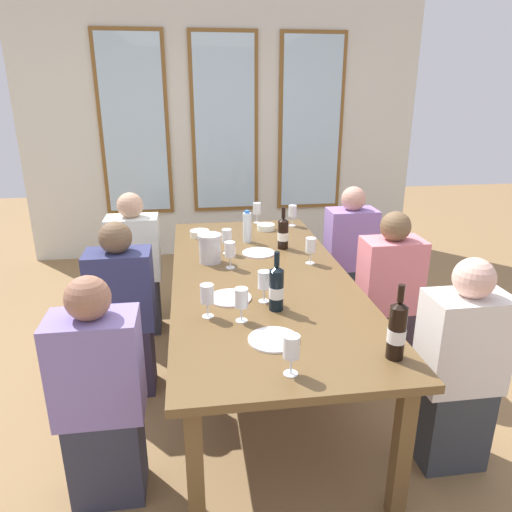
{
  "coord_description": "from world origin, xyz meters",
  "views": [
    {
      "loc": [
        -0.41,
        -2.68,
        1.83
      ],
      "look_at": [
        0.0,
        0.21,
        0.79
      ],
      "focal_mm": 33.36,
      "sensor_mm": 36.0,
      "label": 1
    }
  ],
  "objects_px": {
    "wine_glass_1": "(257,210)",
    "seated_person_0": "(101,399)",
    "wine_bottle_0": "(283,233)",
    "white_plate_0": "(259,253)",
    "metal_pitcher": "(210,248)",
    "wine_glass_3": "(264,281)",
    "seated_person_3": "(388,298)",
    "seated_person_5": "(349,258)",
    "wine_glass_2": "(207,295)",
    "wine_glass_4": "(292,212)",
    "white_plate_2": "(230,298)",
    "wine_glass_8": "(291,349)",
    "tasting_bowl_0": "(200,234)",
    "seated_person_2": "(123,314)",
    "tasting_bowl_1": "(266,227)",
    "water_bottle": "(248,227)",
    "wine_glass_5": "(311,246)",
    "wine_glass_7": "(230,251)",
    "seated_person_1": "(459,371)",
    "dining_table": "(261,284)",
    "wine_glass_0": "(227,237)",
    "seated_person_4": "(136,268)",
    "wine_bottle_1": "(397,330)",
    "wine_glass_6": "(241,299)",
    "white_plate_1": "(274,339)",
    "wine_bottle_2": "(276,288)"
  },
  "relations": [
    {
      "from": "seated_person_3",
      "to": "wine_glass_7",
      "type": "bearing_deg",
      "value": 172.01
    },
    {
      "from": "seated_person_2",
      "to": "tasting_bowl_0",
      "type": "bearing_deg",
      "value": 59.43
    },
    {
      "from": "wine_bottle_0",
      "to": "wine_glass_6",
      "type": "relative_size",
      "value": 1.72
    },
    {
      "from": "white_plate_1",
      "to": "seated_person_1",
      "type": "distance_m",
      "value": 0.93
    },
    {
      "from": "wine_bottle_0",
      "to": "white_plate_0",
      "type": "bearing_deg",
      "value": -154.6
    },
    {
      "from": "wine_glass_1",
      "to": "seated_person_0",
      "type": "xyz_separation_m",
      "value": [
        -0.99,
        -2.01,
        -0.33
      ]
    },
    {
      "from": "seated_person_0",
      "to": "wine_glass_2",
      "type": "bearing_deg",
      "value": 32.14
    },
    {
      "from": "water_bottle",
      "to": "wine_glass_2",
      "type": "bearing_deg",
      "value": -106.46
    },
    {
      "from": "wine_bottle_0",
      "to": "tasting_bowl_1",
      "type": "relative_size",
      "value": 2.09
    },
    {
      "from": "seated_person_3",
      "to": "seated_person_5",
      "type": "relative_size",
      "value": 1.0
    },
    {
      "from": "wine_glass_2",
      "to": "wine_bottle_2",
      "type": "bearing_deg",
      "value": 5.4
    },
    {
      "from": "wine_glass_1",
      "to": "seated_person_4",
      "type": "height_order",
      "value": "seated_person_4"
    },
    {
      "from": "wine_glass_3",
      "to": "seated_person_2",
      "type": "bearing_deg",
      "value": 154.14
    },
    {
      "from": "water_bottle",
      "to": "seated_person_0",
      "type": "bearing_deg",
      "value": -119.42
    },
    {
      "from": "white_plate_0",
      "to": "wine_bottle_1",
      "type": "bearing_deg",
      "value": -75.05
    },
    {
      "from": "dining_table",
      "to": "wine_glass_6",
      "type": "relative_size",
      "value": 14.22
    },
    {
      "from": "metal_pitcher",
      "to": "wine_glass_8",
      "type": "height_order",
      "value": "metal_pitcher"
    },
    {
      "from": "wine_glass_3",
      "to": "water_bottle",
      "type": "bearing_deg",
      "value": 87.56
    },
    {
      "from": "wine_glass_5",
      "to": "wine_glass_6",
      "type": "bearing_deg",
      "value": -125.77
    },
    {
      "from": "white_plate_2",
      "to": "dining_table",
      "type": "bearing_deg",
      "value": 55.67
    },
    {
      "from": "wine_glass_2",
      "to": "wine_glass_4",
      "type": "distance_m",
      "value": 1.75
    },
    {
      "from": "seated_person_2",
      "to": "seated_person_3",
      "type": "relative_size",
      "value": 1.0
    },
    {
      "from": "wine_glass_2",
      "to": "seated_person_3",
      "type": "xyz_separation_m",
      "value": [
        1.19,
        0.52,
        -0.33
      ]
    },
    {
      "from": "wine_glass_1",
      "to": "seated_person_0",
      "type": "bearing_deg",
      "value": -116.24
    },
    {
      "from": "wine_bottle_2",
      "to": "tasting_bowl_1",
      "type": "xyz_separation_m",
      "value": [
        0.18,
        1.45,
        -0.1
      ]
    },
    {
      "from": "white_plate_2",
      "to": "wine_glass_8",
      "type": "height_order",
      "value": "wine_glass_8"
    },
    {
      "from": "white_plate_0",
      "to": "wine_glass_6",
      "type": "height_order",
      "value": "wine_glass_6"
    },
    {
      "from": "wine_glass_2",
      "to": "seated_person_0",
      "type": "bearing_deg",
      "value": -147.86
    },
    {
      "from": "seated_person_0",
      "to": "seated_person_1",
      "type": "relative_size",
      "value": 1.0
    },
    {
      "from": "wine_glass_3",
      "to": "seated_person_3",
      "type": "relative_size",
      "value": 0.16
    },
    {
      "from": "dining_table",
      "to": "seated_person_2",
      "type": "distance_m",
      "value": 0.86
    },
    {
      "from": "wine_bottle_1",
      "to": "white_plate_2",
      "type": "bearing_deg",
      "value": 132.67
    },
    {
      "from": "metal_pitcher",
      "to": "wine_glass_3",
      "type": "xyz_separation_m",
      "value": [
        0.25,
        -0.66,
        0.02
      ]
    },
    {
      "from": "seated_person_2",
      "to": "white_plate_0",
      "type": "bearing_deg",
      "value": 23.62
    },
    {
      "from": "metal_pitcher",
      "to": "tasting_bowl_1",
      "type": "height_order",
      "value": "metal_pitcher"
    },
    {
      "from": "wine_glass_2",
      "to": "seated_person_2",
      "type": "bearing_deg",
      "value": 133.28
    },
    {
      "from": "white_plate_0",
      "to": "white_plate_1",
      "type": "bearing_deg",
      "value": -95.11
    },
    {
      "from": "tasting_bowl_0",
      "to": "wine_glass_0",
      "type": "height_order",
      "value": "wine_glass_0"
    },
    {
      "from": "wine_glass_5",
      "to": "seated_person_5",
      "type": "bearing_deg",
      "value": 51.85
    },
    {
      "from": "seated_person_4",
      "to": "white_plate_1",
      "type": "bearing_deg",
      "value": -63.98
    },
    {
      "from": "wine_bottle_2",
      "to": "water_bottle",
      "type": "xyz_separation_m",
      "value": [
        -0.0,
        1.16,
        -0.01
      ]
    },
    {
      "from": "tasting_bowl_0",
      "to": "wine_glass_1",
      "type": "xyz_separation_m",
      "value": [
        0.49,
        0.33,
        0.09
      ]
    },
    {
      "from": "tasting_bowl_1",
      "to": "wine_glass_3",
      "type": "distance_m",
      "value": 1.37
    },
    {
      "from": "seated_person_2",
      "to": "wine_bottle_0",
      "type": "bearing_deg",
      "value": 23.94
    },
    {
      "from": "white_plate_0",
      "to": "white_plate_1",
      "type": "distance_m",
      "value": 1.2
    },
    {
      "from": "seated_person_1",
      "to": "wine_glass_8",
      "type": "bearing_deg",
      "value": -165.94
    },
    {
      "from": "water_bottle",
      "to": "wine_glass_8",
      "type": "distance_m",
      "value": 1.75
    },
    {
      "from": "water_bottle",
      "to": "wine_glass_4",
      "type": "relative_size",
      "value": 1.38
    },
    {
      "from": "wine_glass_7",
      "to": "wine_glass_8",
      "type": "bearing_deg",
      "value": -83.79
    },
    {
      "from": "wine_bottle_0",
      "to": "seated_person_0",
      "type": "height_order",
      "value": "seated_person_0"
    }
  ]
}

